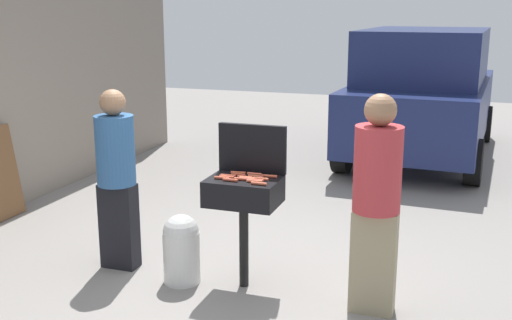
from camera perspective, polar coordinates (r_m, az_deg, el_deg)
name	(u,v)px	position (r m, az deg, el deg)	size (l,w,h in m)	color
ground_plane	(235,275)	(5.76, -1.96, -10.39)	(24.00, 24.00, 0.00)	gray
bbq_grill	(244,196)	(5.28, -1.13, -3.23)	(0.60, 0.44, 0.96)	black
grill_lid_open	(252,149)	(5.39, -0.34, 1.04)	(0.60, 0.05, 0.42)	black
hot_dog_0	(261,179)	(5.19, 0.44, -1.71)	(0.03, 0.03, 0.13)	#C6593D
hot_dog_1	(247,178)	(5.20, -0.81, -1.68)	(0.03, 0.03, 0.13)	#C6593D
hot_dog_2	(255,174)	(5.34, -0.13, -1.28)	(0.03, 0.03, 0.13)	#C6593D
hot_dog_3	(259,184)	(5.05, 0.27, -2.15)	(0.03, 0.03, 0.13)	#C6593D
hot_dog_4	(256,177)	(5.26, -0.03, -1.50)	(0.03, 0.03, 0.13)	#C6593D
hot_dog_5	(230,180)	(5.16, -2.33, -1.82)	(0.03, 0.03, 0.13)	#B74C33
hot_dog_6	(269,176)	(5.27, 1.22, -1.48)	(0.03, 0.03, 0.13)	#B74C33
hot_dog_7	(239,175)	(5.32, -1.58, -1.33)	(0.03, 0.03, 0.13)	#AD4228
hot_dog_8	(256,180)	(5.15, -0.01, -1.84)	(0.03, 0.03, 0.13)	#B74C33
hot_dog_9	(242,179)	(5.19, -1.30, -1.73)	(0.03, 0.03, 0.13)	#B74C33
hot_dog_10	(228,176)	(5.29, -2.53, -1.42)	(0.03, 0.03, 0.13)	#C6593D
hot_dog_11	(222,178)	(5.22, -3.09, -1.63)	(0.03, 0.03, 0.13)	#B74C33
hot_dog_12	(238,173)	(5.38, -1.62, -1.16)	(0.03, 0.03, 0.13)	#B74C33
hot_dog_13	(227,177)	(5.25, -2.67, -1.54)	(0.03, 0.03, 0.13)	#B74C33
hot_dog_14	(245,177)	(5.24, -0.99, -1.58)	(0.03, 0.03, 0.13)	#C6593D
hot_dog_15	(254,181)	(5.12, -0.14, -1.94)	(0.03, 0.03, 0.13)	#C6593D
propane_tank	(181,247)	(5.55, -6.77, -7.85)	(0.32, 0.32, 0.62)	silver
person_left	(116,173)	(5.80, -12.51, -1.17)	(0.35, 0.35, 1.65)	black
person_right	(376,197)	(4.89, 10.84, -3.34)	(0.36, 0.36, 1.74)	gray
parked_minivan	(423,93)	(10.36, 14.88, 5.88)	(2.22, 4.49, 2.02)	navy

